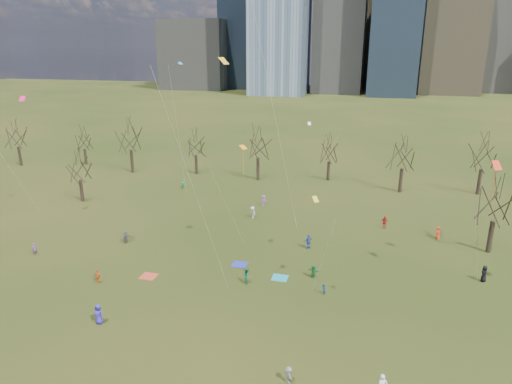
% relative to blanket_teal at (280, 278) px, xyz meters
% --- Properties ---
extents(ground, '(500.00, 500.00, 0.00)m').
position_rel_blanket_teal_xyz_m(ground, '(-4.12, -5.91, -0.01)').
color(ground, black).
rests_on(ground, ground).
extents(downtown_skyline, '(212.50, 78.00, 118.00)m').
position_rel_blanket_teal_xyz_m(downtown_skyline, '(-6.55, 204.73, 38.99)').
color(downtown_skyline, slate).
rests_on(downtown_skyline, ground).
extents(bare_tree_row, '(113.04, 29.80, 9.50)m').
position_rel_blanket_teal_xyz_m(bare_tree_row, '(-4.20, 31.31, 6.10)').
color(bare_tree_row, black).
rests_on(bare_tree_row, ground).
extents(blanket_teal, '(1.60, 1.50, 0.03)m').
position_rel_blanket_teal_xyz_m(blanket_teal, '(0.00, 0.00, 0.00)').
color(blanket_teal, teal).
rests_on(blanket_teal, ground).
extents(blanket_navy, '(1.60, 1.50, 0.03)m').
position_rel_blanket_teal_xyz_m(blanket_navy, '(-4.85, 1.84, 0.00)').
color(blanket_navy, '#232EA6').
rests_on(blanket_navy, ground).
extents(blanket_crimson, '(1.60, 1.50, 0.03)m').
position_rel_blanket_teal_xyz_m(blanket_crimson, '(-13.13, -3.12, 0.00)').
color(blanket_crimson, '#D2402A').
rests_on(blanket_crimson, ground).
extents(person_0, '(0.92, 0.64, 1.79)m').
position_rel_blanket_teal_xyz_m(person_0, '(-13.25, -11.76, 0.88)').
color(person_0, '#3429B4').
rests_on(person_0, ground).
extents(person_3, '(0.92, 0.92, 1.28)m').
position_rel_blanket_teal_xyz_m(person_3, '(3.71, -14.72, 0.62)').
color(person_3, slate).
rests_on(person_3, ground).
extents(person_4, '(0.86, 0.46, 1.40)m').
position_rel_blanket_teal_xyz_m(person_4, '(-17.33, -5.62, 0.69)').
color(person_4, orange).
rests_on(person_4, ground).
extents(person_5, '(1.37, 0.67, 1.42)m').
position_rel_blanket_teal_xyz_m(person_5, '(3.29, 0.91, 0.69)').
color(person_5, '#1C803C').
rests_on(person_5, ground).
extents(person_6, '(0.92, 1.00, 1.71)m').
position_rel_blanket_teal_xyz_m(person_6, '(19.94, 4.49, 0.84)').
color(person_6, black).
rests_on(person_6, ground).
extents(person_7, '(0.51, 0.62, 1.47)m').
position_rel_blanket_teal_xyz_m(person_7, '(-27.95, -1.76, 0.72)').
color(person_7, '#774387').
rests_on(person_7, ground).
extents(person_8, '(0.49, 0.58, 1.07)m').
position_rel_blanket_teal_xyz_m(person_8, '(4.66, -2.12, 0.52)').
color(person_8, '#245F9F').
rests_on(person_8, ground).
extents(person_9, '(1.25, 1.18, 1.70)m').
position_rel_blanket_teal_xyz_m(person_9, '(-7.13, 15.67, 0.83)').
color(person_9, silver).
rests_on(person_9, ground).
extents(person_10, '(0.98, 0.42, 1.66)m').
position_rel_blanket_teal_xyz_m(person_10, '(10.34, 16.54, 0.82)').
color(person_10, red).
rests_on(person_10, ground).
extents(person_11, '(1.20, 1.36, 1.49)m').
position_rel_blanket_teal_xyz_m(person_11, '(-19.65, 3.79, 0.73)').
color(person_11, '#5A595E').
rests_on(person_11, ground).
extents(person_12, '(0.74, 0.89, 1.55)m').
position_rel_blanket_teal_xyz_m(person_12, '(16.71, 14.75, 0.76)').
color(person_12, '#FF3F1C').
rests_on(person_12, ground).
extents(person_13, '(0.49, 0.67, 1.68)m').
position_rel_blanket_teal_xyz_m(person_13, '(-21.76, 25.77, 0.82)').
color(person_13, '#1C7F5D').
rests_on(person_13, ground).
extents(person_14, '(0.79, 0.90, 1.58)m').
position_rel_blanket_teal_xyz_m(person_14, '(-2.94, -1.87, 0.77)').
color(person_14, '#19724C').
rests_on(person_14, ground).
extents(person_15, '(1.15, 0.77, 1.65)m').
position_rel_blanket_teal_xyz_m(person_15, '(-6.91, 21.10, 0.81)').
color(person_15, '#8C4C99').
rests_on(person_15, ground).
extents(person_16, '(1.08, 0.94, 1.75)m').
position_rel_blanket_teal_xyz_m(person_16, '(1.75, 7.81, 0.86)').
color(person_16, '#263FA5').
rests_on(person_16, ground).
extents(kites_airborne, '(66.89, 47.54, 35.49)m').
position_rel_blanket_teal_xyz_m(kites_airborne, '(4.85, 6.64, 14.25)').
color(kites_airborne, orange).
rests_on(kites_airborne, ground).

